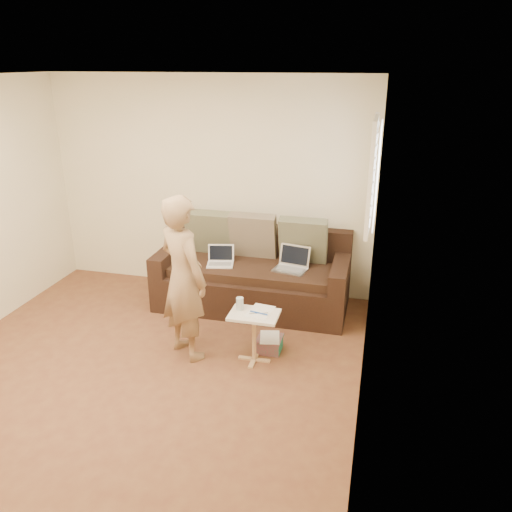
# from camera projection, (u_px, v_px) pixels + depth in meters

# --- Properties ---
(floor) EXTENTS (4.50, 4.50, 0.00)m
(floor) POSITION_uv_depth(u_px,v_px,m) (133.00, 382.00, 4.60)
(floor) COLOR brown
(floor) RESTS_ON ground
(ceiling) EXTENTS (4.50, 4.50, 0.00)m
(ceiling) POSITION_uv_depth(u_px,v_px,m) (102.00, 79.00, 3.67)
(ceiling) COLOR white
(ceiling) RESTS_ON wall_back
(wall_back) EXTENTS (4.00, 0.00, 4.00)m
(wall_back) POSITION_uv_depth(u_px,v_px,m) (209.00, 186.00, 6.17)
(wall_back) COLOR beige
(wall_back) RESTS_ON ground
(wall_right) EXTENTS (0.00, 4.50, 4.50)m
(wall_right) POSITION_uv_depth(u_px,v_px,m) (370.00, 271.00, 3.68)
(wall_right) COLOR beige
(wall_right) RESTS_ON ground
(window_blinds) EXTENTS (0.12, 0.88, 1.08)m
(window_blinds) POSITION_uv_depth(u_px,v_px,m) (374.00, 174.00, 4.91)
(window_blinds) COLOR white
(window_blinds) RESTS_ON wall_right
(sofa) EXTENTS (2.20, 0.95, 0.85)m
(sofa) POSITION_uv_depth(u_px,v_px,m) (252.00, 272.00, 5.91)
(sofa) COLOR black
(sofa) RESTS_ON ground
(pillow_left) EXTENTS (0.55, 0.29, 0.57)m
(pillow_left) POSITION_uv_depth(u_px,v_px,m) (209.00, 232.00, 6.12)
(pillow_left) COLOR #4D523C
(pillow_left) RESTS_ON sofa
(pillow_mid) EXTENTS (0.55, 0.27, 0.57)m
(pillow_mid) POSITION_uv_depth(u_px,v_px,m) (253.00, 236.00, 6.00)
(pillow_mid) COLOR brown
(pillow_mid) RESTS_ON sofa
(pillow_right) EXTENTS (0.55, 0.28, 0.57)m
(pillow_right) POSITION_uv_depth(u_px,v_px,m) (303.00, 241.00, 5.84)
(pillow_right) COLOR #4D523C
(pillow_right) RESTS_ON sofa
(laptop_silver) EXTENTS (0.40, 0.33, 0.24)m
(laptop_silver) POSITION_uv_depth(u_px,v_px,m) (290.00, 270.00, 5.71)
(laptop_silver) COLOR #B7BABC
(laptop_silver) RESTS_ON sofa
(laptop_white) EXTENTS (0.34, 0.28, 0.22)m
(laptop_white) POSITION_uv_depth(u_px,v_px,m) (220.00, 265.00, 5.85)
(laptop_white) COLOR white
(laptop_white) RESTS_ON sofa
(person) EXTENTS (0.71, 0.66, 1.62)m
(person) POSITION_uv_depth(u_px,v_px,m) (183.00, 278.00, 4.78)
(person) COLOR olive
(person) RESTS_ON ground
(side_table) EXTENTS (0.46, 0.32, 0.51)m
(side_table) POSITION_uv_depth(u_px,v_px,m) (254.00, 337.00, 4.86)
(side_table) COLOR silver
(side_table) RESTS_ON ground
(drinking_glass) EXTENTS (0.07, 0.07, 0.12)m
(drinking_glass) POSITION_uv_depth(u_px,v_px,m) (240.00, 304.00, 4.82)
(drinking_glass) COLOR silver
(drinking_glass) RESTS_ON side_table
(scissors) EXTENTS (0.19, 0.13, 0.02)m
(scissors) POSITION_uv_depth(u_px,v_px,m) (259.00, 313.00, 4.75)
(scissors) COLOR silver
(scissors) RESTS_ON side_table
(paper_on_table) EXTENTS (0.25, 0.33, 0.00)m
(paper_on_table) POSITION_uv_depth(u_px,v_px,m) (260.00, 311.00, 4.80)
(paper_on_table) COLOR white
(paper_on_table) RESTS_ON side_table
(striped_box) EXTENTS (0.25, 0.25, 0.15)m
(striped_box) POSITION_uv_depth(u_px,v_px,m) (270.00, 344.00, 5.08)
(striped_box) COLOR #BB1C41
(striped_box) RESTS_ON ground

